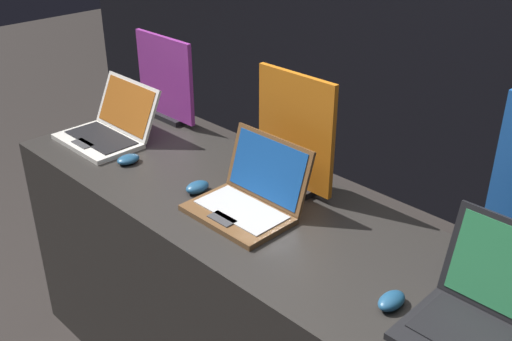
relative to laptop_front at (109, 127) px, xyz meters
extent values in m
cube|color=#282623|center=(0.85, 0.03, -0.53)|extent=(2.19, 0.67, 0.94)
cube|color=silver|center=(0.00, -0.06, -0.05)|extent=(0.37, 0.23, 0.02)
cube|color=black|center=(0.00, -0.05, -0.03)|extent=(0.33, 0.16, 0.00)
cube|color=#3F3F42|center=(0.00, -0.13, -0.03)|extent=(0.10, 0.05, 0.00)
cube|color=silver|center=(0.00, 0.10, 0.07)|extent=(0.37, 0.11, 0.21)
cube|color=#A5591E|center=(0.00, 0.09, 0.07)|extent=(0.34, 0.09, 0.19)
ellipsoid|color=navy|center=(0.25, -0.08, -0.04)|extent=(0.07, 0.09, 0.03)
cube|color=black|center=(0.00, 0.31, -0.04)|extent=(0.21, 0.07, 0.02)
cube|color=purple|center=(0.00, 0.31, 0.15)|extent=(0.37, 0.02, 0.37)
cube|color=brown|center=(0.86, -0.05, -0.05)|extent=(0.35, 0.23, 0.02)
cube|color=#B7B7B7|center=(0.86, -0.03, -0.03)|extent=(0.31, 0.16, 0.00)
cube|color=#3F3F42|center=(0.86, -0.12, -0.03)|extent=(0.10, 0.05, 0.00)
cube|color=brown|center=(0.86, 0.10, 0.07)|extent=(0.35, 0.08, 0.22)
cube|color=#194C99|center=(0.86, 0.09, 0.08)|extent=(0.32, 0.06, 0.19)
ellipsoid|color=navy|center=(0.63, -0.03, -0.04)|extent=(0.06, 0.09, 0.04)
cube|color=black|center=(0.86, 0.24, -0.04)|extent=(0.19, 0.07, 0.02)
cube|color=orange|center=(0.86, 0.24, 0.18)|extent=(0.34, 0.02, 0.42)
cube|color=black|center=(1.73, -0.04, -0.03)|extent=(0.33, 0.18, 0.00)
ellipsoid|color=navy|center=(1.48, -0.07, -0.04)|extent=(0.06, 0.10, 0.04)
camera|label=1|loc=(2.12, -1.23, 1.02)|focal=42.00mm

